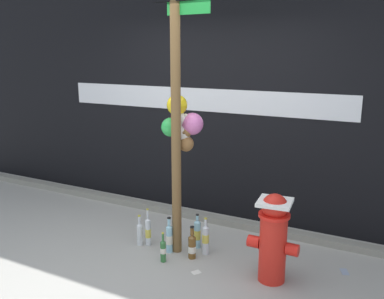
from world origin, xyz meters
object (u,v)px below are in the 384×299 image
(bottle_3, at_px, (192,246))
(bottle_4, at_px, (140,233))
(bottle_1, at_px, (206,239))
(bottle_6, at_px, (163,250))
(bottle_2, at_px, (148,231))
(bottle_0, at_px, (169,238))
(memorial_post, at_px, (179,102))
(bottle_5, at_px, (197,233))
(fire_hydrant, at_px, (273,236))

(bottle_3, distance_m, bottle_4, 0.65)
(bottle_1, bearing_deg, bottle_6, -132.47)
(bottle_2, bearing_deg, bottle_0, -7.92)
(bottle_1, distance_m, bottle_3, 0.17)
(memorial_post, xyz_separation_m, bottle_5, (0.16, 0.09, -1.42))
(bottle_0, bearing_deg, bottle_1, 20.67)
(bottle_0, height_order, bottle_2, bottle_2)
(bottle_1, bearing_deg, memorial_post, -179.86)
(memorial_post, bearing_deg, fire_hydrant, -9.48)
(memorial_post, distance_m, bottle_4, 1.51)
(fire_hydrant, xyz_separation_m, bottle_1, (-0.76, 0.18, -0.27))
(bottle_5, bearing_deg, bottle_1, -33.30)
(fire_hydrant, bearing_deg, bottle_1, 166.85)
(fire_hydrant, distance_m, bottle_5, 0.98)
(bottle_6, bearing_deg, bottle_2, 143.96)
(fire_hydrant, height_order, bottle_2, fire_hydrant)
(fire_hydrant, bearing_deg, bottle_6, -171.39)
(bottle_1, distance_m, bottle_6, 0.46)
(bottle_1, relative_size, bottle_3, 1.16)
(memorial_post, distance_m, bottle_0, 1.43)
(bottle_3, height_order, bottle_5, bottle_5)
(bottle_2, relative_size, bottle_4, 1.22)
(fire_hydrant, distance_m, bottle_1, 0.83)
(memorial_post, bearing_deg, bottle_0, -113.31)
(memorial_post, distance_m, bottle_6, 1.50)
(memorial_post, height_order, bottle_5, memorial_post)
(bottle_2, distance_m, bottle_5, 0.54)
(fire_hydrant, distance_m, bottle_0, 1.15)
(bottle_0, xyz_separation_m, bottle_2, (-0.29, 0.04, -0.00))
(fire_hydrant, bearing_deg, bottle_2, 176.61)
(bottle_2, bearing_deg, bottle_1, 8.26)
(bottle_1, height_order, bottle_4, bottle_1)
(bottle_0, xyz_separation_m, bottle_6, (0.05, -0.21, -0.04))
(fire_hydrant, relative_size, bottle_6, 2.68)
(bottle_1, xyz_separation_m, bottle_2, (-0.65, -0.09, -0.01))
(memorial_post, bearing_deg, bottle_1, 0.14)
(bottle_2, xyz_separation_m, bottle_4, (-0.08, -0.04, -0.02))
(bottle_0, relative_size, bottle_3, 1.12)
(memorial_post, bearing_deg, bottle_3, -33.50)
(fire_hydrant, distance_m, bottle_3, 0.90)
(bottle_4, bearing_deg, bottle_5, 21.40)
(bottle_0, height_order, bottle_3, bottle_0)
(fire_hydrant, distance_m, bottle_6, 1.13)
(bottle_2, relative_size, bottle_5, 1.10)
(bottle_0, relative_size, bottle_1, 0.97)
(bottle_1, bearing_deg, bottle_5, 146.70)
(bottle_2, relative_size, bottle_6, 1.33)
(bottle_1, relative_size, bottle_6, 1.28)
(bottle_1, bearing_deg, fire_hydrant, -13.15)
(bottle_2, bearing_deg, bottle_6, -36.04)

